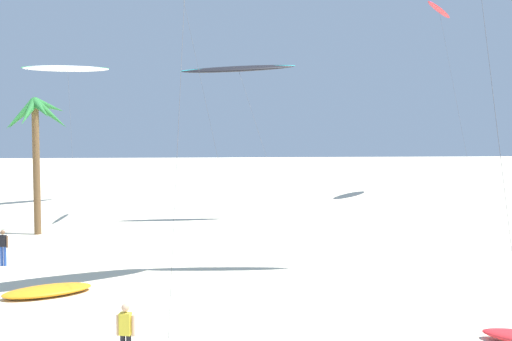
# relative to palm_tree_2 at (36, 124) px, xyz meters

# --- Properties ---
(palm_tree_2) EXTENTS (3.99, 4.53, 8.39)m
(palm_tree_2) POSITION_rel_palm_tree_2_xyz_m (0.00, 0.00, 0.00)
(palm_tree_2) COLOR brown
(palm_tree_2) RESTS_ON ground
(flying_kite_3) EXTENTS (8.11, 9.04, 11.26)m
(flying_kite_3) POSITION_rel_palm_tree_2_xyz_m (12.64, 4.20, 3.90)
(flying_kite_3) COLOR black
(flying_kite_3) RESTS_ON ground
(flying_kite_4) EXTENTS (7.27, 8.75, 12.52)m
(flying_kite_4) POSITION_rel_palm_tree_2_xyz_m (-1.47, 16.00, 5.07)
(flying_kite_4) COLOR white
(flying_kite_4) RESTS_ON ground
(flying_kite_5) EXTENTS (6.00, 13.57, 18.78)m
(flying_kite_5) POSITION_rel_palm_tree_2_xyz_m (33.26, 19.03, 11.41)
(flying_kite_5) COLOR red
(flying_kite_5) RESTS_ON ground
(grounded_kite_1) EXTENTS (3.64, 2.75, 0.33)m
(grounded_kite_1) POSITION_rel_palm_tree_2_xyz_m (4.04, -14.06, -6.60)
(grounded_kite_1) COLOR orange
(grounded_kite_1) RESTS_ON ground
(person_near_left) EXTENTS (0.50, 0.25, 1.69)m
(person_near_left) POSITION_rel_palm_tree_2_xyz_m (0.73, -8.78, -5.84)
(person_near_left) COLOR #284CA3
(person_near_left) RESTS_ON ground
(person_near_right) EXTENTS (0.50, 0.27, 1.74)m
(person_near_right) POSITION_rel_palm_tree_2_xyz_m (7.91, -21.54, -5.82)
(person_near_right) COLOR black
(person_near_right) RESTS_ON ground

